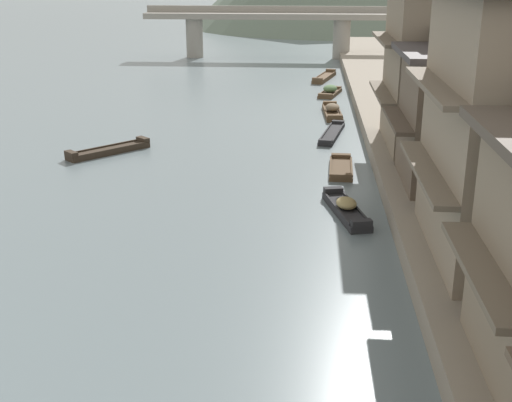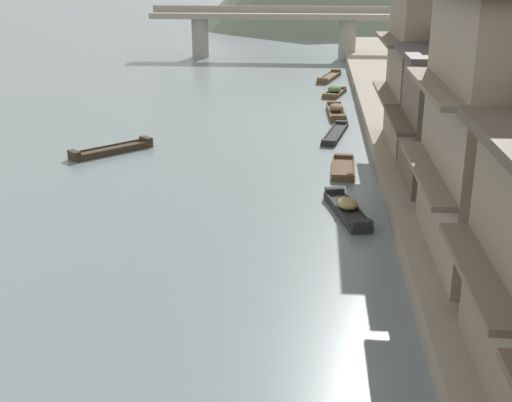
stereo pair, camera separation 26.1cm
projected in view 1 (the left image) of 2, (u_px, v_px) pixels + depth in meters
The scene contains 10 objects.
boat_moored_nearest at pixel (330, 91), 51.25m from camera, with size 2.00×3.92×0.77m.
boat_moored_second at pixel (341, 168), 32.22m from camera, with size 1.23×3.81×0.36m.
boat_moored_third at pixel (346, 209), 26.46m from camera, with size 1.83×4.31×0.69m.
boat_moored_far at pixel (332, 111), 44.31m from camera, with size 1.27×4.89×0.77m.
boat_midriver_upstream at pixel (324, 77), 58.41m from camera, with size 2.25×5.76×0.53m.
boat_upstream_distant at pixel (109, 150), 35.18m from camera, with size 3.77×4.04×0.50m.
boat_crossing_west at pixel (332, 134), 38.89m from camera, with size 1.74×5.36×0.37m.
house_waterfront_narrow at pixel (481, 112), 26.90m from camera, with size 7.09×5.92×6.14m.
house_waterfront_far at pixel (443, 59), 32.47m from camera, with size 6.16×7.54×8.74m.
stone_bridge at pixel (268, 24), 71.17m from camera, with size 26.24×2.40×5.36m.
Camera 1 is at (4.50, -4.05, 9.26)m, focal length 47.06 mm.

